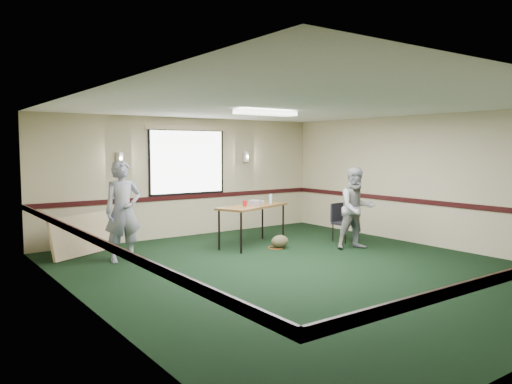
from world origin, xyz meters
TOP-DOWN VIEW (x-y plane):
  - ground at (0.00, 0.00)m, footprint 8.00×8.00m
  - room_shell at (0.00, 2.12)m, footprint 8.00×8.02m
  - folding_table at (0.52, 2.15)m, footprint 1.81×1.20m
  - projector at (0.64, 2.21)m, footprint 0.35×0.34m
  - game_console at (0.86, 2.39)m, footprint 0.27×0.26m
  - red_cup at (0.29, 2.09)m, footprint 0.08×0.08m
  - water_bottle at (1.05, 2.22)m, footprint 0.06×0.06m
  - duffel_bag at (0.80, 1.59)m, footprint 0.42×0.34m
  - cable_coil at (0.75, 1.65)m, footprint 0.35×0.35m
  - folded_table at (-2.60, 3.28)m, footprint 1.43×0.90m
  - conference_chair at (2.37, 1.43)m, footprint 0.45×0.46m
  - person_left at (-2.17, 2.31)m, footprint 0.68×0.47m
  - person_right at (2.02, 0.67)m, footprint 0.94×0.83m

SIDE VIEW (x-z plane):
  - ground at x=0.00m, z-range 0.00..0.00m
  - cable_coil at x=0.75m, z-range 0.00..0.02m
  - duffel_bag at x=0.80m, z-range 0.00..0.27m
  - folded_table at x=-2.60m, z-range 0.00..0.77m
  - conference_chair at x=2.37m, z-range 0.07..0.89m
  - folding_table at x=0.52m, z-range 0.36..1.20m
  - person_right at x=2.02m, z-range 0.00..1.63m
  - game_console at x=0.86m, z-range 0.84..0.89m
  - projector at x=0.64m, z-range 0.84..0.93m
  - person_left at x=-2.17m, z-range 0.00..1.80m
  - red_cup at x=0.29m, z-range 0.84..0.96m
  - water_bottle at x=1.05m, z-range 0.84..1.04m
  - room_shell at x=0.00m, z-range -2.42..5.58m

